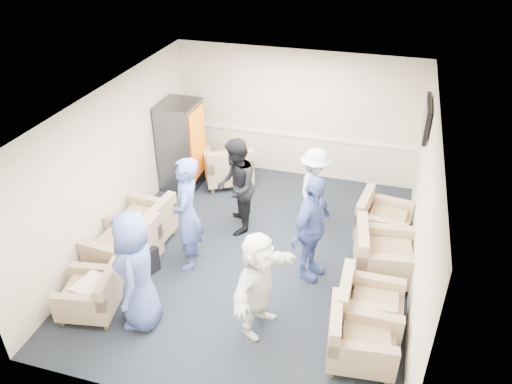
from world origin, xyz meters
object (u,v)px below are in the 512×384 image
(armchair_left_far, at_px, (146,225))
(armchair_right_midnear, at_px, (366,309))
(armchair_corner, at_px, (228,167))
(person_front_right, at_px, (258,283))
(armchair_right_midfar, at_px, (381,257))
(person_front_left, at_px, (136,271))
(armchair_left_near, at_px, (93,295))
(person_back_right, at_px, (314,188))
(vending_machine, at_px, (182,145))
(person_mid_right, at_px, (311,229))
(armchair_right_near, at_px, (357,339))
(person_mid_left, at_px, (187,214))
(armchair_left_mid, at_px, (127,250))
(armchair_right_far, at_px, (380,221))
(person_back_left, at_px, (236,187))

(armchair_left_far, height_order, armchair_right_midnear, armchair_left_far)
(armchair_corner, relative_size, person_front_right, 0.81)
(armchair_right_midfar, height_order, person_front_left, person_front_left)
(armchair_left_near, height_order, person_back_right, person_back_right)
(vending_machine, bearing_deg, person_mid_right, -34.91)
(armchair_right_near, distance_m, person_back_right, 3.14)
(person_front_right, bearing_deg, person_mid_left, 69.62)
(armchair_left_mid, distance_m, armchair_left_far, 0.74)
(armchair_right_midnear, xyz_separation_m, armchair_right_midfar, (0.13, 1.18, 0.03))
(armchair_right_near, bearing_deg, person_front_right, 76.41)
(person_mid_right, bearing_deg, person_front_right, 179.40)
(armchair_right_midfar, relative_size, person_mid_left, 0.55)
(person_mid_right, bearing_deg, armchair_corner, 61.63)
(armchair_left_far, relative_size, armchair_right_midnear, 1.10)
(armchair_right_midfar, distance_m, armchair_right_far, 1.05)
(armchair_right_near, height_order, armchair_corner, armchair_corner)
(armchair_right_near, relative_size, person_back_right, 0.61)
(armchair_right_near, relative_size, armchair_right_midnear, 1.06)
(armchair_left_mid, height_order, person_back_right, person_back_right)
(armchair_right_midfar, bearing_deg, armchair_right_near, 166.83)
(armchair_right_near, distance_m, person_back_left, 3.41)
(armchair_left_mid, relative_size, person_mid_left, 0.53)
(armchair_left_near, distance_m, armchair_right_far, 4.85)
(armchair_right_near, bearing_deg, person_front_left, 87.13)
(armchair_right_far, height_order, vending_machine, vending_machine)
(armchair_right_midfar, distance_m, person_mid_left, 3.12)
(armchair_left_far, xyz_separation_m, armchair_right_near, (3.78, -1.56, -0.02))
(armchair_right_midnear, xyz_separation_m, armchair_right_far, (0.04, 2.23, -0.01))
(person_back_right, bearing_deg, person_mid_left, 138.13)
(armchair_right_midnear, distance_m, person_back_right, 2.64)
(armchair_left_far, distance_m, armchair_right_far, 4.07)
(armchair_corner, distance_m, vending_machine, 1.05)
(vending_machine, xyz_separation_m, person_front_left, (0.95, -3.75, 0.01))
(armchair_right_midfar, height_order, person_back_right, person_back_right)
(person_mid_right, bearing_deg, vending_machine, 74.59)
(person_mid_right, bearing_deg, armchair_left_mid, 122.65)
(armchair_left_far, xyz_separation_m, person_mid_left, (0.95, -0.33, 0.60))
(armchair_left_near, relative_size, vending_machine, 0.50)
(armchair_left_mid, xyz_separation_m, person_mid_left, (0.91, 0.41, 0.59))
(armchair_left_far, relative_size, person_front_right, 0.61)
(armchair_left_near, height_order, person_back_left, person_back_left)
(armchair_left_near, relative_size, armchair_right_midnear, 1.03)
(person_back_right, height_order, person_mid_right, person_mid_right)
(person_mid_right, bearing_deg, person_back_left, 78.94)
(armchair_left_far, height_order, person_mid_right, person_mid_right)
(armchair_left_mid, xyz_separation_m, armchair_left_far, (-0.04, 0.74, -0.02))
(armchair_left_far, height_order, armchair_right_midfar, armchair_right_midfar)
(armchair_corner, distance_m, person_front_left, 4.07)
(armchair_left_near, xyz_separation_m, person_front_right, (2.36, 0.38, 0.48))
(vending_machine, relative_size, person_back_left, 1.02)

